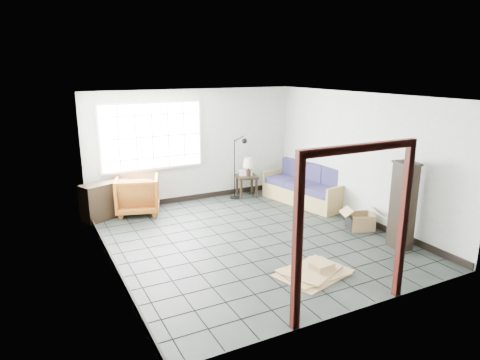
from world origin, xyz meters
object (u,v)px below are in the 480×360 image
futon_sofa (306,189)px  side_table (247,179)px  armchair (138,193)px  tall_shelf (403,205)px

futon_sofa → side_table: futon_sofa is taller
futon_sofa → armchair: size_ratio=2.36×
side_table → tall_shelf: 4.06m
side_table → tall_shelf: tall_shelf is taller
side_table → futon_sofa: bearing=-46.4°
armchair → tall_shelf: (3.61, -3.94, 0.33)m
futon_sofa → tall_shelf: tall_shelf is taller
futon_sofa → armchair: bearing=152.3°
armchair → side_table: armchair is taller
tall_shelf → futon_sofa: bearing=101.1°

